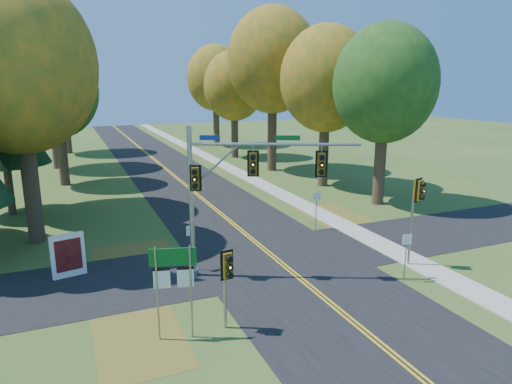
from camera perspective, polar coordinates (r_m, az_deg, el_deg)
name	(u,v)px	position (r m, az deg, el deg)	size (l,w,h in m)	color
ground	(292,272)	(21.79, 4.51, -9.96)	(160.00, 160.00, 0.00)	#314F1C
road_main	(292,272)	(21.79, 4.51, -9.93)	(8.00, 160.00, 0.02)	black
road_cross	(274,257)	(23.45, 2.26, -8.16)	(60.00, 6.00, 0.02)	black
centerline_left	(290,272)	(21.74, 4.27, -9.94)	(0.10, 160.00, 0.01)	gold
centerline_right	(294,271)	(21.83, 4.75, -9.85)	(0.10, 160.00, 0.01)	gold
sidewalk_east	(398,253)	(25.05, 17.34, -7.29)	(1.60, 160.00, 0.06)	#9E998E
leaf_patch_w_near	(138,262)	(23.55, -14.56, -8.52)	(4.00, 6.00, 0.00)	brown
leaf_patch_e	(343,221)	(29.93, 10.88, -3.54)	(3.50, 8.00, 0.00)	brown
leaf_patch_w_far	(139,338)	(17.18, -14.37, -17.24)	(3.00, 5.00, 0.00)	brown
tree_w_a	(19,66)	(27.18, -27.53, 13.78)	(8.00, 8.00, 14.15)	#38281C
tree_e_a	(385,84)	(33.70, 15.83, 12.81)	(7.20, 7.20, 12.73)	#38281C
tree_w_b	(15,55)	(34.14, -27.86, 14.89)	(8.60, 8.60, 15.38)	#38281C
tree_e_b	(326,80)	(38.96, 8.79, 13.73)	(7.60, 7.60, 13.33)	#38281C
tree_w_c	(57,91)	(42.20, -23.62, 11.46)	(6.80, 6.80, 11.91)	#38281C
tree_e_c	(273,61)	(45.66, 2.14, 16.04)	(8.80, 8.80, 15.79)	#38281C
tree_w_d	(49,71)	(50.92, -24.44, 13.63)	(8.20, 8.20, 14.56)	#38281C
tree_e_d	(234,86)	(53.88, -2.70, 13.08)	(7.00, 7.00, 12.32)	#38281C
tree_w_e	(62,70)	(61.82, -23.13, 13.80)	(8.40, 8.40, 14.97)	#38281C
tree_e_e	(216,78)	(64.40, -5.05, 13.97)	(7.80, 7.80, 13.74)	#38281C
traffic_mast	(233,182)	(19.98, -2.90, 1.23)	(6.96, 3.30, 6.88)	#93969B
east_signal_pole	(417,200)	(22.63, 19.48, -0.96)	(0.50, 0.59, 4.37)	gray
ped_signal_pole	(227,271)	(16.14, -3.67, -9.85)	(0.48, 0.56, 3.06)	#97999F
route_sign_cluster	(173,274)	(15.85, -10.28, -10.06)	(1.54, 0.45, 3.39)	gray
info_kiosk	(68,256)	(22.56, -22.44, -7.37)	(1.49, 0.51, 2.05)	white
reg_sign_e_north	(316,203)	(27.38, 7.56, -1.41)	(0.44, 0.20, 2.43)	gray
reg_sign_e_south	(406,248)	(21.32, 18.28, -6.69)	(0.43, 0.11, 2.27)	gray
reg_sign_w	(191,239)	(21.60, -8.17, -5.80)	(0.41, 0.21, 2.29)	gray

